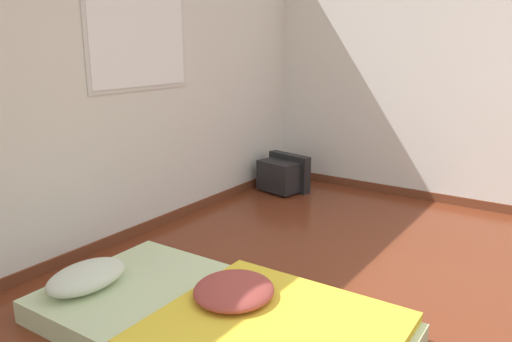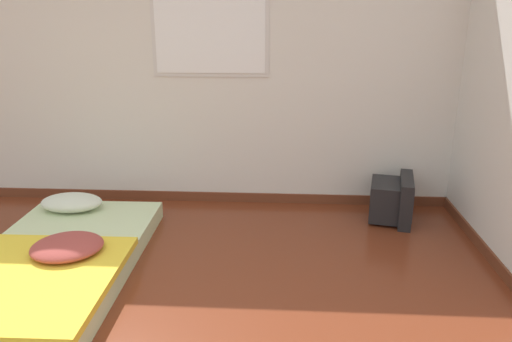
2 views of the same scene
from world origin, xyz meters
name	(u,v)px [view 1 (image 1 of 2)]	position (x,y,z in m)	size (l,w,h in m)	color
wall_back	(102,82)	(0.01, 2.72, 1.29)	(7.56, 0.08, 2.60)	silver
mattress_bed	(214,320)	(-0.57, 1.21, 0.10)	(1.12, 2.09, 0.29)	beige
crt_tv	(283,174)	(2.00, 2.33, 0.19)	(0.44, 0.53, 0.40)	black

